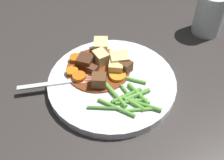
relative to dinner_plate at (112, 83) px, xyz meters
name	(u,v)px	position (x,y,z in m)	size (l,w,h in m)	color
ground_plane	(112,86)	(0.00, 0.00, -0.01)	(3.00, 3.00, 0.00)	#383330
dinner_plate	(112,83)	(0.00, 0.00, 0.00)	(0.26, 0.26, 0.02)	white
stew_sauce	(98,69)	(0.04, 0.01, 0.01)	(0.13, 0.13, 0.00)	brown
carrot_slice_0	(79,77)	(0.04, 0.05, 0.01)	(0.03, 0.03, 0.01)	orange
carrot_slice_1	(97,57)	(0.07, -0.01, 0.01)	(0.03, 0.03, 0.01)	orange
carrot_slice_2	(89,59)	(0.07, 0.01, 0.01)	(0.03, 0.03, 0.01)	orange
carrot_slice_3	(75,59)	(0.09, 0.04, 0.01)	(0.02, 0.02, 0.01)	orange
carrot_slice_4	(117,75)	(0.00, -0.01, 0.01)	(0.03, 0.03, 0.01)	orange
carrot_slice_5	(72,72)	(0.06, 0.06, 0.01)	(0.03, 0.03, 0.01)	orange
carrot_slice_6	(119,58)	(0.04, -0.04, 0.02)	(0.03, 0.03, 0.01)	orange
potato_chunk_0	(101,58)	(0.05, -0.01, 0.02)	(0.03, 0.03, 0.03)	#EAD68C
potato_chunk_1	(116,67)	(0.02, -0.02, 0.02)	(0.03, 0.03, 0.02)	#E5CC7A
potato_chunk_2	(101,46)	(0.09, -0.03, 0.02)	(0.03, 0.04, 0.03)	#EAD68C
potato_chunk_3	(119,60)	(0.03, -0.04, 0.02)	(0.03, 0.04, 0.03)	#EAD68C
meat_chunk_0	(92,69)	(0.04, 0.02, 0.02)	(0.02, 0.02, 0.02)	#56331E
meat_chunk_1	(85,62)	(0.06, 0.03, 0.02)	(0.03, 0.03, 0.02)	#4C2B19
meat_chunk_2	(126,66)	(0.01, -0.04, 0.02)	(0.02, 0.02, 0.02)	#56331E
meat_chunk_3	(99,81)	(0.00, 0.03, 0.02)	(0.03, 0.03, 0.03)	brown
green_bean_0	(128,94)	(-0.05, -0.01, 0.01)	(0.01, 0.01, 0.05)	#66AD42
green_bean_1	(114,93)	(-0.03, 0.02, 0.01)	(0.01, 0.01, 0.08)	#66AD42
green_bean_2	(137,110)	(-0.09, 0.00, 0.01)	(0.01, 0.01, 0.06)	#66AD42
green_bean_3	(103,108)	(-0.05, 0.05, 0.01)	(0.01, 0.01, 0.06)	#4C8E33
green_bean_4	(138,94)	(-0.06, -0.02, 0.01)	(0.01, 0.01, 0.06)	#66AD42
green_bean_5	(137,95)	(-0.06, -0.02, 0.01)	(0.01, 0.01, 0.05)	#599E38
green_bean_6	(116,108)	(-0.07, 0.03, 0.01)	(0.01, 0.01, 0.08)	#66AD42
green_bean_7	(126,96)	(-0.05, 0.00, 0.01)	(0.01, 0.01, 0.07)	#4C8E33
green_bean_8	(132,103)	(-0.07, 0.00, 0.01)	(0.01, 0.01, 0.05)	#66AD42
green_bean_9	(129,79)	(-0.02, -0.03, 0.01)	(0.01, 0.01, 0.07)	#66AD42
green_bean_10	(132,101)	(-0.07, 0.00, 0.01)	(0.01, 0.01, 0.06)	#599E38
green_bean_11	(141,104)	(-0.08, -0.01, 0.01)	(0.01, 0.01, 0.08)	#599E38
fork	(65,82)	(0.04, 0.08, 0.01)	(0.08, 0.17, 0.00)	silver
water_glass	(210,13)	(0.04, -0.30, 0.04)	(0.07, 0.07, 0.10)	silver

